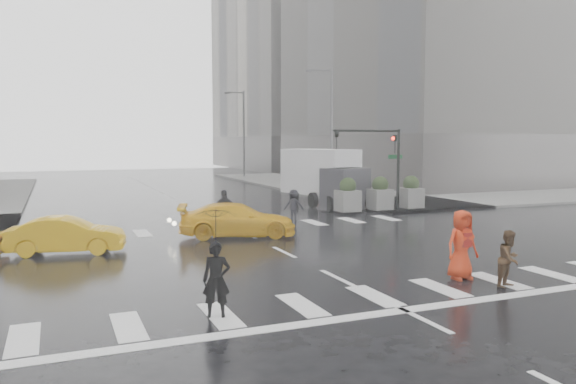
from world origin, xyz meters
name	(u,v)px	position (x,y,z in m)	size (l,w,h in m)	color
ground	(284,252)	(0.00, 0.00, 0.00)	(120.00, 120.00, 0.00)	black
sidewalk_ne	(432,190)	(19.50, 17.50, 0.07)	(35.00, 35.00, 0.15)	slate
building_ne_far	(323,54)	(29.00, 56.00, 16.27)	(26.05, 26.05, 36.00)	#A0998B
road_markings	(284,252)	(0.00, 0.00, 0.01)	(18.00, 48.00, 0.01)	silver
traffic_signal_pole	(383,153)	(9.01, 8.01, 3.22)	(4.45, 0.42, 4.50)	black
street_lamp_near	(330,125)	(10.87, 18.00, 4.95)	(2.15, 0.22, 9.00)	#59595B
street_lamp_far	(243,130)	(10.87, 38.00, 4.95)	(2.15, 0.22, 9.00)	#59595B
planter_west	(348,195)	(7.00, 8.20, 0.98)	(1.10, 1.10, 1.80)	slate
planter_mid	(380,194)	(9.00, 8.20, 0.98)	(1.10, 1.10, 1.80)	slate
planter_east	(411,193)	(11.00, 8.20, 0.98)	(1.10, 1.10, 1.80)	slate
pedestrian_black	(216,245)	(-4.11, -6.10, 1.61)	(1.22, 1.23, 2.43)	black
pedestrian_brown	(509,259)	(3.77, -6.62, 0.76)	(0.74, 0.58, 1.53)	#422B17
pedestrian_orange	(462,245)	(3.16, -5.45, 0.98)	(0.99, 0.67, 1.96)	red
pedestrian_far_a	(225,211)	(-0.69, 5.00, 0.90)	(1.06, 0.64, 1.80)	black
pedestrian_far_b	(294,205)	(3.34, 6.94, 0.76)	(0.98, 0.54, 1.52)	black
taxi_mid	(67,235)	(-7.01, 2.70, 0.64)	(1.35, 3.87, 1.28)	yellow
taxi_rear	(237,220)	(-0.54, 3.69, 0.68)	(1.91, 4.16, 1.37)	yellow
box_truck	(327,176)	(7.50, 11.70, 1.80)	(2.37, 6.33, 3.36)	white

